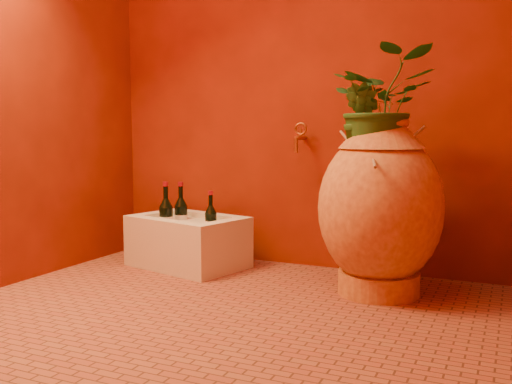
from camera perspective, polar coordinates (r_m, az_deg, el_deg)
The scene contains 11 objects.
floor at distance 2.62m, azimuth -2.97°, elevation -11.84°, with size 2.50×2.50×0.00m, color brown.
wall_back at distance 3.44m, azimuth 4.88°, elevation 13.45°, with size 2.50×0.02×2.50m, color #611605.
wall_left at distance 3.30m, azimuth -23.27°, elevation 13.31°, with size 0.02×2.00×2.50m, color #611605.
amphora at distance 2.87m, azimuth 12.30°, elevation -1.53°, with size 0.67×0.67×0.87m.
stone_basin at distance 3.45m, azimuth -6.82°, elevation -5.04°, with size 0.74×0.60×0.30m.
wine_bottle_a at distance 3.35m, azimuth -4.54°, elevation -3.13°, with size 0.07×0.07×0.29m.
wine_bottle_b at distance 3.42m, azimuth -8.98°, elevation -2.69°, with size 0.08×0.08×0.34m.
wine_bottle_c at distance 3.51m, azimuth -7.51°, elevation -2.51°, with size 0.08×0.08×0.33m.
wall_tap at distance 3.33m, azimuth 4.39°, elevation 5.59°, with size 0.08×0.16×0.17m.
plant_main at distance 2.86m, azimuth 12.36°, elevation 8.51°, with size 0.49×0.42×0.54m, color #1F4E1B.
plant_side at distance 2.81m, azimuth 10.53°, elevation 7.12°, with size 0.19×0.15×0.34m, color #1F4E1B.
Camera 1 is at (1.16, -2.21, 0.80)m, focal length 40.00 mm.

